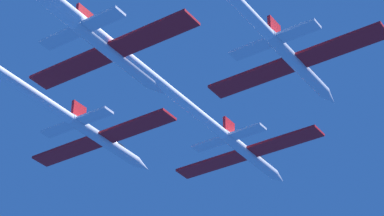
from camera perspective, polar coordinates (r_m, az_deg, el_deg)
name	(u,v)px	position (r m, az deg, el deg)	size (l,w,h in m)	color
jet_lead	(138,66)	(62.73, -3.86, 3.01)	(14.86, 55.57, 2.46)	white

